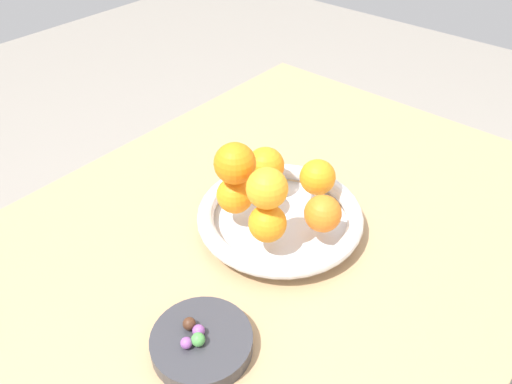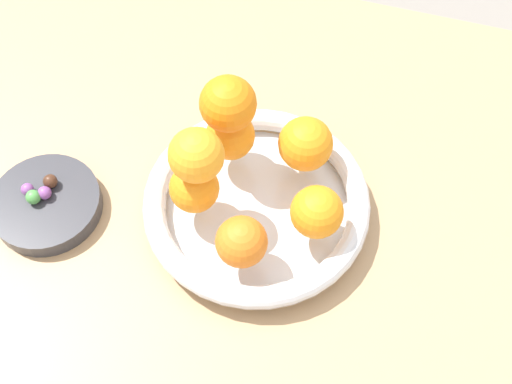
# 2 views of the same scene
# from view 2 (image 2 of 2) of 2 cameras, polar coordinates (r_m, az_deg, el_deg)

# --- Properties ---
(ground_plane) EXTENTS (6.00, 6.00, 0.00)m
(ground_plane) POSITION_cam_2_polar(r_m,az_deg,el_deg) (1.46, -1.73, -15.49)
(ground_plane) COLOR gray
(dining_table) EXTENTS (1.10, 0.76, 0.74)m
(dining_table) POSITION_cam_2_polar(r_m,az_deg,el_deg) (0.84, -2.87, -3.68)
(dining_table) COLOR tan
(dining_table) RESTS_ON ground_plane
(fruit_bowl) EXTENTS (0.26, 0.26, 0.04)m
(fruit_bowl) POSITION_cam_2_polar(r_m,az_deg,el_deg) (0.74, 0.05, -1.04)
(fruit_bowl) COLOR silver
(fruit_bowl) RESTS_ON dining_table
(candy_dish) EXTENTS (0.13, 0.13, 0.02)m
(candy_dish) POSITION_cam_2_polar(r_m,az_deg,el_deg) (0.79, -18.11, -1.03)
(candy_dish) COLOR #333338
(candy_dish) RESTS_ON dining_table
(orange_0) EXTENTS (0.06, 0.06, 0.06)m
(orange_0) POSITION_cam_2_polar(r_m,az_deg,el_deg) (0.73, -2.09, 5.00)
(orange_0) COLOR orange
(orange_0) RESTS_ON fruit_bowl
(orange_1) EXTENTS (0.06, 0.06, 0.06)m
(orange_1) POSITION_cam_2_polar(r_m,az_deg,el_deg) (0.70, -5.51, 0.36)
(orange_1) COLOR orange
(orange_1) RESTS_ON fruit_bowl
(orange_2) EXTENTS (0.06, 0.06, 0.06)m
(orange_2) POSITION_cam_2_polar(r_m,az_deg,el_deg) (0.66, -1.30, -4.45)
(orange_2) COLOR orange
(orange_2) RESTS_ON fruit_bowl
(orange_3) EXTENTS (0.06, 0.06, 0.06)m
(orange_3) POSITION_cam_2_polar(r_m,az_deg,el_deg) (0.68, 5.43, -1.78)
(orange_3) COLOR orange
(orange_3) RESTS_ON fruit_bowl
(orange_4) EXTENTS (0.06, 0.06, 0.06)m
(orange_4) POSITION_cam_2_polar(r_m,az_deg,el_deg) (0.73, 4.42, 4.29)
(orange_4) COLOR orange
(orange_4) RESTS_ON fruit_bowl
(orange_5) EXTENTS (0.06, 0.06, 0.06)m
(orange_5) POSITION_cam_2_polar(r_m,az_deg,el_deg) (0.65, -5.34, 3.28)
(orange_5) COLOR orange
(orange_5) RESTS_ON orange_1
(orange_6) EXTENTS (0.06, 0.06, 0.06)m
(orange_6) POSITION_cam_2_polar(r_m,az_deg,el_deg) (0.68, -2.19, 7.77)
(orange_6) COLOR orange
(orange_6) RESTS_ON orange_0
(candy_ball_0) EXTENTS (0.02, 0.02, 0.02)m
(candy_ball_0) POSITION_cam_2_polar(r_m,az_deg,el_deg) (0.78, -17.82, 0.92)
(candy_ball_0) COLOR #472819
(candy_ball_0) RESTS_ON candy_dish
(candy_ball_1) EXTENTS (0.01, 0.01, 0.01)m
(candy_ball_1) POSITION_cam_2_polar(r_m,az_deg,el_deg) (0.79, -19.66, 0.23)
(candy_ball_1) COLOR #8C4C99
(candy_ball_1) RESTS_ON candy_dish
(candy_ball_2) EXTENTS (0.02, 0.02, 0.02)m
(candy_ball_2) POSITION_cam_2_polar(r_m,az_deg,el_deg) (0.78, -19.19, -0.42)
(candy_ball_2) COLOR #4C9947
(candy_ball_2) RESTS_ON candy_dish
(candy_ball_3) EXTENTS (0.02, 0.02, 0.02)m
(candy_ball_3) POSITION_cam_2_polar(r_m,az_deg,el_deg) (0.78, -18.28, -0.07)
(candy_ball_3) COLOR #8C4C99
(candy_ball_3) RESTS_ON candy_dish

